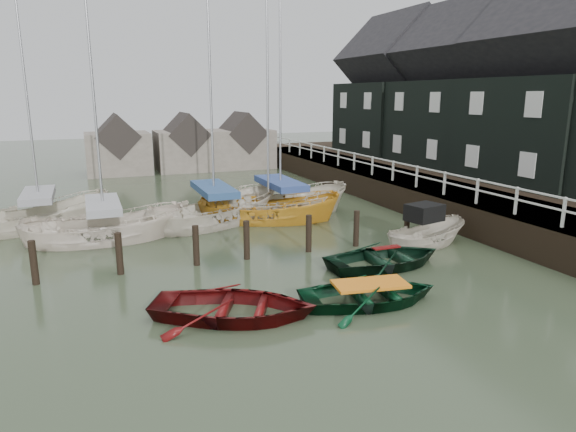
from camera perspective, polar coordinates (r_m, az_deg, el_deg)
name	(u,v)px	position (r m, az deg, el deg)	size (l,w,h in m)	color
ground	(312,282)	(16.14, 2.70, -7.39)	(120.00, 120.00, 0.00)	#2D3823
pier	(395,188)	(28.92, 11.77, 3.10)	(3.04, 32.00, 2.70)	black
land_strip	(474,193)	(32.37, 19.93, 2.38)	(14.00, 38.00, 1.50)	black
quay_houses	(499,95)	(30.87, 22.44, 12.31)	(6.52, 28.14, 10.01)	black
mooring_pilings	(249,245)	(18.28, -4.35, -3.26)	(13.72, 0.22, 1.80)	black
far_sheds	(184,146)	(40.56, -11.52, 7.63)	(14.00, 4.08, 4.39)	#665B51
rowboat_red	(234,317)	(13.82, -5.99, -11.13)	(3.10, 4.34, 0.90)	#4F0B0B
rowboat_green	(369,303)	(14.80, 9.04, -9.53)	(2.83, 3.96, 0.82)	black
rowboat_dkgreen	(386,266)	(17.89, 10.78, -5.52)	(3.01, 4.22, 0.87)	black
motorboat	(425,243)	(20.61, 15.03, -2.89)	(4.19, 2.34, 2.36)	beige
sailboat_a	(106,239)	(21.86, -19.59, -2.42)	(6.37, 2.50, 11.38)	beige
sailboat_b	(215,222)	(23.52, -8.11, -0.69)	(7.39, 5.14, 11.69)	beige
sailboat_c	(269,220)	(23.85, -2.17, -0.49)	(6.99, 4.77, 11.33)	gold
sailboat_d	(281,215)	(24.77, -0.83, 0.16)	(6.98, 2.63, 12.55)	beige
sailboat_e	(42,226)	(25.04, -25.70, -1.04)	(6.73, 4.67, 10.63)	beige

